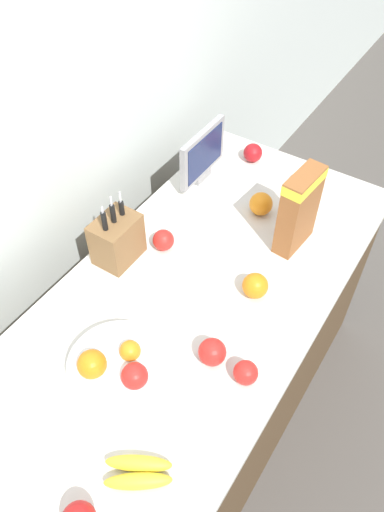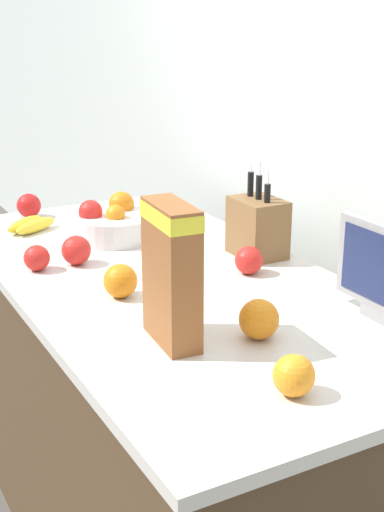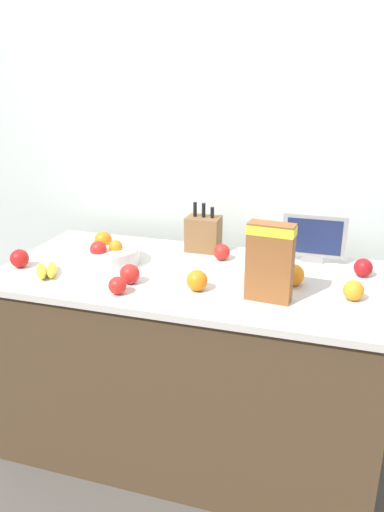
% 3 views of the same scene
% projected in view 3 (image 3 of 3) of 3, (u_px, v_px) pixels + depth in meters
% --- Properties ---
extents(ground_plane, '(14.00, 14.00, 0.00)m').
position_uv_depth(ground_plane, '(191.00, 440.00, 2.51)').
color(ground_plane, '#514C47').
extents(wall_back, '(9.00, 0.06, 2.60)m').
position_uv_depth(wall_back, '(226.00, 161.00, 2.62)').
color(wall_back, silver).
rests_on(wall_back, ground_plane).
extents(counter, '(1.70, 0.82, 0.90)m').
position_uv_depth(counter, '(191.00, 362.00, 2.35)').
color(counter, '#4C3823').
rests_on(counter, ground_plane).
extents(knife_block, '(0.16, 0.12, 0.28)m').
position_uv_depth(knife_block, '(203.00, 233.00, 2.46)').
color(knife_block, brown).
rests_on(knife_block, counter).
extents(small_monitor, '(0.29, 0.03, 0.23)m').
position_uv_depth(small_monitor, '(314.00, 237.00, 2.29)').
color(small_monitor, gray).
rests_on(small_monitor, counter).
extents(cereal_box, '(0.18, 0.09, 0.31)m').
position_uv_depth(cereal_box, '(270.00, 259.00, 1.88)').
color(cereal_box, brown).
rests_on(cereal_box, counter).
extents(fruit_bowl, '(0.29, 0.29, 0.13)m').
position_uv_depth(fruit_bowl, '(108.00, 253.00, 2.30)').
color(fruit_bowl, silver).
rests_on(fruit_bowl, counter).
extents(banana_bunch, '(0.16, 0.19, 0.04)m').
position_uv_depth(banana_bunch, '(47.00, 270.00, 2.17)').
color(banana_bunch, yellow).
rests_on(banana_bunch, counter).
extents(apple_leftmost, '(0.08, 0.08, 0.08)m').
position_uv_depth(apple_leftmost, '(222.00, 252.00, 2.34)').
color(apple_leftmost, red).
rests_on(apple_leftmost, counter).
extents(apple_rightmost, '(0.07, 0.07, 0.07)m').
position_uv_depth(apple_rightmost, '(117.00, 285.00, 1.98)').
color(apple_rightmost, red).
rests_on(apple_rightmost, counter).
extents(apple_near_bananas, '(0.08, 0.08, 0.08)m').
position_uv_depth(apple_near_bananas, '(20.00, 258.00, 2.25)').
color(apple_near_bananas, red).
rests_on(apple_near_bananas, counter).
extents(apple_middle, '(0.08, 0.08, 0.08)m').
position_uv_depth(apple_middle, '(363.00, 268.00, 2.15)').
color(apple_middle, '#A31419').
rests_on(apple_middle, counter).
extents(apple_by_knife_block, '(0.08, 0.08, 0.08)m').
position_uv_depth(apple_by_knife_block, '(130.00, 274.00, 2.08)').
color(apple_by_knife_block, red).
rests_on(apple_by_knife_block, counter).
extents(orange_mid_right, '(0.09, 0.09, 0.09)m').
position_uv_depth(orange_mid_right, '(294.00, 275.00, 2.06)').
color(orange_mid_right, orange).
rests_on(orange_mid_right, counter).
extents(orange_front_right, '(0.08, 0.08, 0.08)m').
position_uv_depth(orange_front_right, '(353.00, 290.00, 1.92)').
color(orange_front_right, orange).
rests_on(orange_front_right, counter).
extents(orange_back_center, '(0.09, 0.09, 0.09)m').
position_uv_depth(orange_back_center, '(197.00, 281.00, 2.01)').
color(orange_back_center, orange).
rests_on(orange_back_center, counter).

